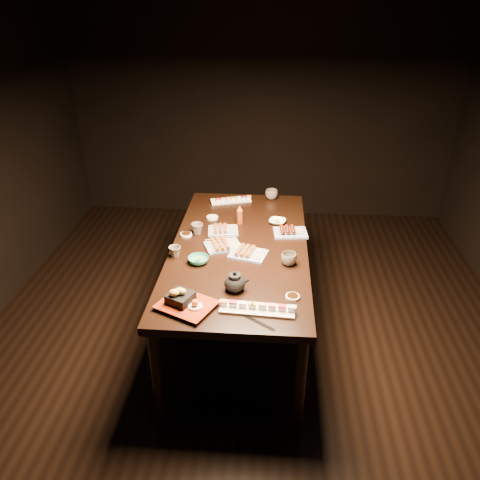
% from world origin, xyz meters
% --- Properties ---
extents(ground, '(5.00, 5.00, 0.00)m').
position_xyz_m(ground, '(0.00, 0.00, 0.00)').
color(ground, black).
rests_on(ground, ground).
extents(dining_table, '(1.07, 1.88, 0.75)m').
position_xyz_m(dining_table, '(-0.07, 0.30, 0.38)').
color(dining_table, black).
rests_on(dining_table, ground).
extents(sushi_platter_near, '(0.41, 0.14, 0.05)m').
position_xyz_m(sushi_platter_near, '(0.08, -0.41, 0.77)').
color(sushi_platter_near, white).
rests_on(sushi_platter_near, dining_table).
extents(sushi_platter_far, '(0.33, 0.18, 0.04)m').
position_xyz_m(sushi_platter_far, '(-0.20, 1.03, 0.77)').
color(sushi_platter_far, white).
rests_on(sushi_platter_far, dining_table).
extents(yakitori_plate_center, '(0.28, 0.24, 0.06)m').
position_xyz_m(yakitori_plate_center, '(-0.18, 0.28, 0.78)').
color(yakitori_plate_center, '#828EB6').
rests_on(yakitori_plate_center, dining_table).
extents(yakitori_plate_right, '(0.27, 0.22, 0.06)m').
position_xyz_m(yakitori_plate_right, '(-0.01, 0.18, 0.78)').
color(yakitori_plate_right, '#828EB6').
rests_on(yakitori_plate_right, dining_table).
extents(yakitori_plate_left, '(0.23, 0.18, 0.05)m').
position_xyz_m(yakitori_plate_left, '(-0.21, 0.50, 0.78)').
color(yakitori_plate_left, '#828EB6').
rests_on(yakitori_plate_left, dining_table).
extents(tsukune_plate, '(0.25, 0.19, 0.06)m').
position_xyz_m(tsukune_plate, '(0.27, 0.50, 0.78)').
color(tsukune_plate, '#828EB6').
rests_on(tsukune_plate, dining_table).
extents(edamame_bowl_green, '(0.14, 0.14, 0.04)m').
position_xyz_m(edamame_bowl_green, '(-0.31, 0.06, 0.77)').
color(edamame_bowl_green, '#2F8F71').
rests_on(edamame_bowl_green, dining_table).
extents(edamame_bowl_cream, '(0.14, 0.14, 0.03)m').
position_xyz_m(edamame_bowl_cream, '(0.18, 0.66, 0.76)').
color(edamame_bowl_cream, beige).
rests_on(edamame_bowl_cream, dining_table).
extents(tempura_tray, '(0.36, 0.33, 0.11)m').
position_xyz_m(tempura_tray, '(-0.31, -0.41, 0.80)').
color(tempura_tray, black).
rests_on(tempura_tray, dining_table).
extents(teacup_near_left, '(0.08, 0.08, 0.07)m').
position_xyz_m(teacup_near_left, '(-0.47, 0.13, 0.79)').
color(teacup_near_left, brown).
rests_on(teacup_near_left, dining_table).
extents(teacup_mid_right, '(0.11, 0.11, 0.08)m').
position_xyz_m(teacup_mid_right, '(0.25, 0.08, 0.79)').
color(teacup_mid_right, brown).
rests_on(teacup_mid_right, dining_table).
extents(teacup_far_left, '(0.11, 0.11, 0.08)m').
position_xyz_m(teacup_far_left, '(-0.38, 0.45, 0.79)').
color(teacup_far_left, brown).
rests_on(teacup_far_left, dining_table).
extents(teacup_far_right, '(0.10, 0.10, 0.08)m').
position_xyz_m(teacup_far_right, '(0.13, 1.11, 0.79)').
color(teacup_far_right, brown).
rests_on(teacup_far_right, dining_table).
extents(teapot, '(0.17, 0.17, 0.12)m').
position_xyz_m(teapot, '(-0.06, -0.22, 0.81)').
color(teapot, black).
rests_on(teapot, dining_table).
extents(condiment_bottle, '(0.06, 0.06, 0.14)m').
position_xyz_m(condiment_bottle, '(-0.10, 0.65, 0.82)').
color(condiment_bottle, maroon).
rests_on(condiment_bottle, dining_table).
extents(sauce_dish_west, '(0.10, 0.10, 0.01)m').
position_xyz_m(sauce_dish_west, '(-0.46, 0.42, 0.76)').
color(sauce_dish_west, white).
rests_on(sauce_dish_west, dining_table).
extents(sauce_dish_east, '(0.09, 0.09, 0.01)m').
position_xyz_m(sauce_dish_east, '(0.30, 0.55, 0.76)').
color(sauce_dish_east, white).
rests_on(sauce_dish_east, dining_table).
extents(sauce_dish_se, '(0.10, 0.10, 0.01)m').
position_xyz_m(sauce_dish_se, '(0.27, -0.28, 0.76)').
color(sauce_dish_se, white).
rests_on(sauce_dish_se, dining_table).
extents(sauce_dish_nw, '(0.09, 0.09, 0.02)m').
position_xyz_m(sauce_dish_nw, '(-0.31, 0.71, 0.76)').
color(sauce_dish_nw, white).
rests_on(sauce_dish_nw, dining_table).
extents(chopsticks_near, '(0.17, 0.14, 0.01)m').
position_xyz_m(chopsticks_near, '(-0.26, -0.43, 0.75)').
color(chopsticks_near, black).
rests_on(chopsticks_near, dining_table).
extents(chopsticks_se, '(0.17, 0.13, 0.01)m').
position_xyz_m(chopsticks_se, '(0.09, -0.51, 0.75)').
color(chopsticks_se, black).
rests_on(chopsticks_se, dining_table).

